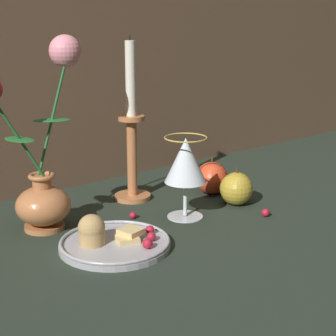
{
  "coord_description": "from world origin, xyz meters",
  "views": [
    {
      "loc": [
        -0.63,
        -0.83,
        0.4
      ],
      "look_at": [
        0.05,
        0.02,
        0.1
      ],
      "focal_mm": 60.0,
      "sensor_mm": 36.0,
      "label": 1
    }
  ],
  "objects_px": {
    "plate_with_pastries": "(111,241)",
    "apple_near_glass": "(236,189)",
    "vase": "(44,170)",
    "candlestick": "(132,140)",
    "apple_beside_vase": "(212,178)",
    "wine_glass": "(186,163)"
  },
  "relations": [
    {
      "from": "apple_near_glass",
      "to": "candlestick",
      "type": "bearing_deg",
      "value": 131.4
    },
    {
      "from": "apple_near_glass",
      "to": "wine_glass",
      "type": "bearing_deg",
      "value": 175.49
    },
    {
      "from": "apple_near_glass",
      "to": "vase",
      "type": "bearing_deg",
      "value": 161.08
    },
    {
      "from": "vase",
      "to": "wine_glass",
      "type": "distance_m",
      "value": 0.28
    },
    {
      "from": "vase",
      "to": "candlestick",
      "type": "distance_m",
      "value": 0.24
    },
    {
      "from": "wine_glass",
      "to": "apple_beside_vase",
      "type": "relative_size",
      "value": 1.93
    },
    {
      "from": "plate_with_pastries",
      "to": "apple_beside_vase",
      "type": "relative_size",
      "value": 2.29
    },
    {
      "from": "vase",
      "to": "wine_glass",
      "type": "bearing_deg",
      "value": -25.99
    },
    {
      "from": "vase",
      "to": "apple_near_glass",
      "type": "distance_m",
      "value": 0.42
    },
    {
      "from": "plate_with_pastries",
      "to": "apple_near_glass",
      "type": "height_order",
      "value": "apple_near_glass"
    },
    {
      "from": "apple_beside_vase",
      "to": "apple_near_glass",
      "type": "height_order",
      "value": "apple_beside_vase"
    },
    {
      "from": "plate_with_pastries",
      "to": "candlestick",
      "type": "height_order",
      "value": "candlestick"
    },
    {
      "from": "vase",
      "to": "apple_beside_vase",
      "type": "xyz_separation_m",
      "value": [
        0.4,
        -0.04,
        -0.08
      ]
    },
    {
      "from": "plate_with_pastries",
      "to": "apple_beside_vase",
      "type": "height_order",
      "value": "apple_beside_vase"
    },
    {
      "from": "apple_near_glass",
      "to": "plate_with_pastries",
      "type": "bearing_deg",
      "value": -175.49
    },
    {
      "from": "vase",
      "to": "apple_near_glass",
      "type": "relative_size",
      "value": 4.34
    },
    {
      "from": "wine_glass",
      "to": "apple_beside_vase",
      "type": "bearing_deg",
      "value": 28.14
    },
    {
      "from": "wine_glass",
      "to": "candlestick",
      "type": "xyz_separation_m",
      "value": [
        -0.02,
        0.16,
        0.02
      ]
    },
    {
      "from": "candlestick",
      "to": "apple_beside_vase",
      "type": "xyz_separation_m",
      "value": [
        0.16,
        -0.08,
        -0.1
      ]
    },
    {
      "from": "plate_with_pastries",
      "to": "apple_near_glass",
      "type": "xyz_separation_m",
      "value": [
        0.34,
        0.03,
        0.02
      ]
    },
    {
      "from": "wine_glass",
      "to": "candlestick",
      "type": "relative_size",
      "value": 0.47
    },
    {
      "from": "candlestick",
      "to": "vase",
      "type": "bearing_deg",
      "value": -170.0
    }
  ]
}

